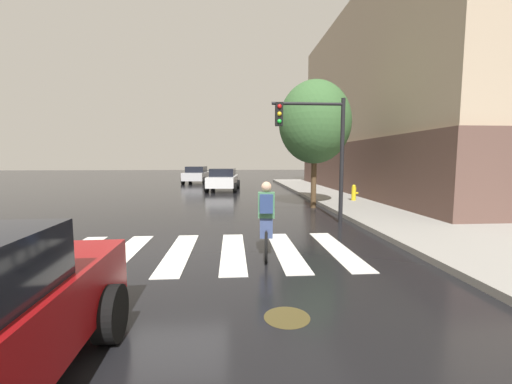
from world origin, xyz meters
The scene contains 10 objects.
ground_plane centered at (0.00, 0.00, 0.00)m, with size 120.00×120.00×0.00m, color black.
crosswalk_stripes centered at (0.14, 0.00, 0.01)m, with size 8.09×3.36×0.01m.
manhole_cover centered at (2.13, -3.24, 0.00)m, with size 0.64×0.64×0.01m, color #473D1E.
sedan_mid centered at (0.75, 15.07, 0.80)m, with size 2.41×4.62×1.55m.
sedan_far centered at (-1.84, 22.17, 0.79)m, with size 2.42×4.61×1.54m.
cyclist centered at (2.14, -0.47, 0.84)m, with size 0.38×1.71×1.69m.
traffic_light_near centered at (4.27, 3.26, 2.86)m, with size 2.47×0.28×4.20m.
fire_hydrant centered at (7.39, 8.00, 0.53)m, with size 0.33×0.22×0.78m.
street_tree_near centered at (5.03, 6.71, 3.79)m, with size 3.16×3.16×5.62m.
corner_building centered at (16.82, 12.41, 5.73)m, with size 17.13×20.84×11.56m.
Camera 1 is at (1.39, -7.43, 2.17)m, focal length 22.58 mm.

